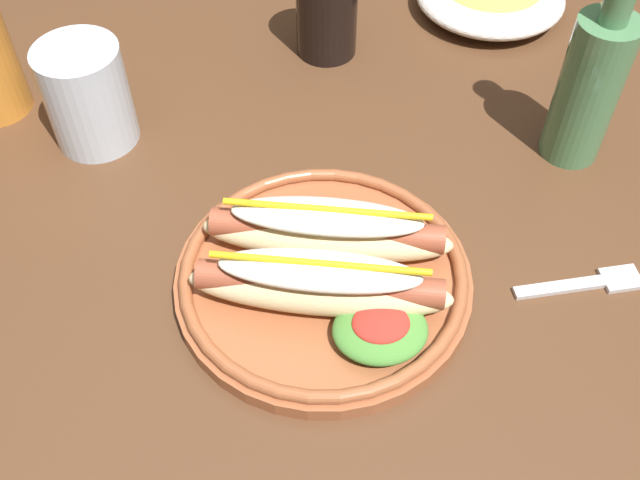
{
  "coord_description": "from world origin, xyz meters",
  "views": [
    {
      "loc": [
        -0.02,
        -0.57,
        1.29
      ],
      "look_at": [
        0.02,
        -0.14,
        0.77
      ],
      "focal_mm": 41.57,
      "sensor_mm": 36.0,
      "label": 1
    }
  ],
  "objects_px": {
    "glass_bottle": "(591,82)",
    "fork": "(589,283)",
    "soda_cup": "(327,6)",
    "hot_dog_plate": "(326,271)",
    "water_cup": "(87,96)"
  },
  "relations": [
    {
      "from": "fork",
      "to": "water_cup",
      "type": "relative_size",
      "value": 1.08
    },
    {
      "from": "hot_dog_plate",
      "to": "glass_bottle",
      "type": "height_order",
      "value": "glass_bottle"
    },
    {
      "from": "soda_cup",
      "to": "hot_dog_plate",
      "type": "bearing_deg",
      "value": -96.18
    },
    {
      "from": "hot_dog_plate",
      "to": "soda_cup",
      "type": "height_order",
      "value": "soda_cup"
    },
    {
      "from": "soda_cup",
      "to": "water_cup",
      "type": "xyz_separation_m",
      "value": [
        -0.26,
        -0.13,
        -0.01
      ]
    },
    {
      "from": "water_cup",
      "to": "hot_dog_plate",
      "type": "bearing_deg",
      "value": -45.57
    },
    {
      "from": "fork",
      "to": "soda_cup",
      "type": "bearing_deg",
      "value": 114.19
    },
    {
      "from": "glass_bottle",
      "to": "fork",
      "type": "bearing_deg",
      "value": -101.87
    },
    {
      "from": "soda_cup",
      "to": "glass_bottle",
      "type": "distance_m",
      "value": 0.31
    },
    {
      "from": "fork",
      "to": "water_cup",
      "type": "bearing_deg",
      "value": 148.05
    },
    {
      "from": "fork",
      "to": "soda_cup",
      "type": "height_order",
      "value": "soda_cup"
    },
    {
      "from": "hot_dog_plate",
      "to": "glass_bottle",
      "type": "bearing_deg",
      "value": 29.45
    },
    {
      "from": "soda_cup",
      "to": "fork",
      "type": "bearing_deg",
      "value": -62.03
    },
    {
      "from": "fork",
      "to": "water_cup",
      "type": "xyz_separation_m",
      "value": [
        -0.47,
        0.25,
        0.05
      ]
    },
    {
      "from": "fork",
      "to": "glass_bottle",
      "type": "height_order",
      "value": "glass_bottle"
    }
  ]
}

